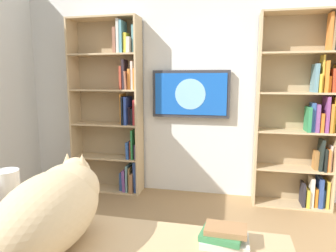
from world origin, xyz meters
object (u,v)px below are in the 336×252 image
at_px(wall_mounted_tv, 191,94).
at_px(desk_book_stack, 224,236).
at_px(bookshelf_right, 115,108).
at_px(bookshelf_left, 305,117).
at_px(cat, 56,205).
at_px(paper_towel_roll, 8,197).

bearing_deg(wall_mounted_tv, desk_book_stack, 101.39).
distance_m(bookshelf_right, desk_book_stack, 2.74).
distance_m(bookshelf_left, wall_mounted_tv, 1.29).
xyz_separation_m(bookshelf_left, desk_book_stack, (0.78, 2.33, -0.21)).
xyz_separation_m(bookshelf_left, wall_mounted_tv, (1.27, -0.08, 0.23)).
relative_size(bookshelf_right, wall_mounted_tv, 2.32).
distance_m(wall_mounted_tv, cat, 2.58).
height_order(bookshelf_right, paper_towel_roll, bookshelf_right).
height_order(paper_towel_roll, desk_book_stack, paper_towel_roll).
bearing_deg(wall_mounted_tv, paper_towel_roll, 78.86).
distance_m(bookshelf_left, cat, 2.85).
bearing_deg(desk_book_stack, wall_mounted_tv, -78.61).
bearing_deg(bookshelf_left, paper_towel_roll, 53.43).
height_order(cat, desk_book_stack, cat).
bearing_deg(bookshelf_right, cat, 107.36).
relative_size(bookshelf_right, paper_towel_roll, 8.68).
xyz_separation_m(cat, paper_towel_roll, (0.32, -0.11, -0.04)).
xyz_separation_m(wall_mounted_tv, cat, (0.16, 2.55, -0.31)).
bearing_deg(cat, bookshelf_right, -72.64).
height_order(bookshelf_left, bookshelf_right, bookshelf_right).
height_order(bookshelf_right, desk_book_stack, bookshelf_right).
distance_m(paper_towel_roll, desk_book_stack, 0.97).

